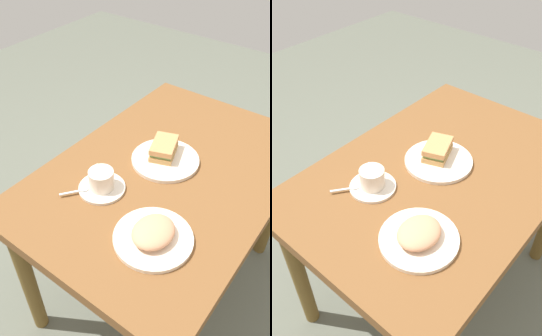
{
  "view_description": "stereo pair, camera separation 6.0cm",
  "coord_description": "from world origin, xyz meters",
  "views": [
    {
      "loc": [
        0.87,
        0.5,
        1.58
      ],
      "look_at": [
        0.1,
        -0.08,
        0.76
      ],
      "focal_mm": 38.91,
      "sensor_mm": 36.0,
      "label": 1
    },
    {
      "loc": [
        0.83,
        0.55,
        1.58
      ],
      "look_at": [
        0.1,
        -0.08,
        0.76
      ],
      "focal_mm": 38.91,
      "sensor_mm": 36.0,
      "label": 2
    }
  ],
  "objects": [
    {
      "name": "side_food_pile",
      "position": [
        0.3,
        0.14,
        0.76
      ],
      "size": [
        0.14,
        0.12,
        0.04
      ],
      "primitive_type": "ellipsoid",
      "color": "tan",
      "rests_on": "side_plate"
    },
    {
      "name": "coffee_saucer",
      "position": [
        0.22,
        -0.12,
        0.73
      ],
      "size": [
        0.16,
        0.16,
        0.01
      ],
      "primitive_type": "cylinder",
      "color": "silver",
      "rests_on": "dining_table"
    },
    {
      "name": "dining_table",
      "position": [
        0.0,
        0.0,
        0.63
      ],
      "size": [
        1.11,
        0.76,
        0.73
      ],
      "color": "brown",
      "rests_on": "ground_plane"
    },
    {
      "name": "ground_plane",
      "position": [
        0.0,
        0.0,
        0.0
      ],
      "size": [
        6.0,
        6.0,
        0.0
      ],
      "primitive_type": "plane",
      "color": "#5D6154"
    },
    {
      "name": "sandwich_front",
      "position": [
        -0.05,
        -0.05,
        0.77
      ],
      "size": [
        0.15,
        0.12,
        0.05
      ],
      "color": "tan",
      "rests_on": "sandwich_plate"
    },
    {
      "name": "side_plate",
      "position": [
        0.3,
        0.14,
        0.74
      ],
      "size": [
        0.24,
        0.24,
        0.01
      ],
      "primitive_type": "cylinder",
      "color": "#EFDEC6",
      "rests_on": "dining_table"
    },
    {
      "name": "spoon",
      "position": [
        0.28,
        -0.17,
        0.74
      ],
      "size": [
        0.09,
        0.07,
        0.01
      ],
      "color": "silver",
      "rests_on": "coffee_saucer"
    },
    {
      "name": "sandwich_plate",
      "position": [
        -0.03,
        -0.04,
        0.74
      ],
      "size": [
        0.25,
        0.25,
        0.01
      ],
      "primitive_type": "cylinder",
      "color": "silver",
      "rests_on": "dining_table"
    },
    {
      "name": "coffee_cup",
      "position": [
        0.22,
        -0.13,
        0.77
      ],
      "size": [
        0.09,
        0.1,
        0.07
      ],
      "color": "silver",
      "rests_on": "coffee_saucer"
    }
  ]
}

